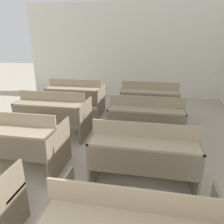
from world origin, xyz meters
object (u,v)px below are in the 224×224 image
Objects in this scene: bench_second_right at (144,152)px; bench_back_right at (149,99)px; bench_second_left at (16,139)px; bench_third_right at (146,118)px; bench_back_left at (76,96)px; bench_third_left at (54,112)px.

bench_second_right and bench_back_right have the same top height.
bench_second_right is 1.00× the size of bench_back_right.
bench_second_left is at bearing 179.06° from bench_second_right.
bench_third_right is (1.80, 1.22, 0.00)m from bench_second_left.
bench_second_left is 2.48m from bench_back_left.
bench_back_left is at bearing 125.79° from bench_second_right.
bench_back_left is at bearing -179.45° from bench_back_right.
bench_back_left is 1.00× the size of bench_back_right.
bench_third_right is (-0.02, 1.25, 0.00)m from bench_second_right.
bench_back_left is (0.00, 1.27, 0.00)m from bench_third_left.
bench_back_left is (-1.79, 1.27, 0.00)m from bench_third_right.
bench_second_left and bench_second_right have the same top height.
bench_third_left is (-1.81, 1.25, 0.00)m from bench_second_right.
bench_third_left and bench_third_right have the same top height.
bench_second_right is at bearing -88.89° from bench_third_right.
bench_back_right is (0.02, 1.29, 0.00)m from bench_third_right.
bench_third_right is 1.29m from bench_back_right.
bench_second_right and bench_back_left have the same top height.
bench_second_right is 1.00× the size of bench_third_left.
bench_second_left is 1.00× the size of bench_back_left.
bench_second_right is at bearing -34.49° from bench_third_left.
bench_back_right is (1.81, 0.02, 0.00)m from bench_back_left.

